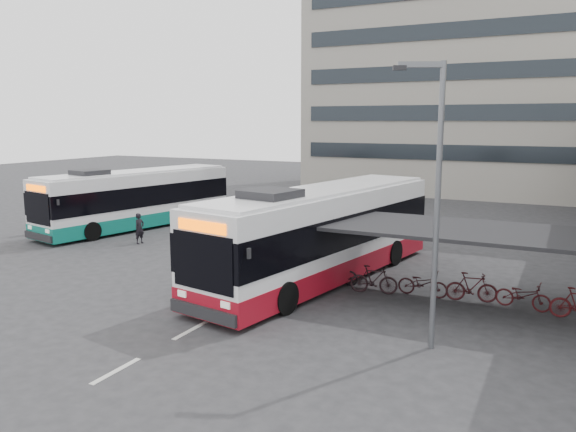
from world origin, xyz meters
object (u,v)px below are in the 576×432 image
at_px(bus_main, 322,234).
at_px(bus_teal, 137,199).
at_px(lamp_post, 434,190).
at_px(pedestrian, 140,228).

bearing_deg(bus_main, bus_teal, 169.41).
height_order(bus_main, lamp_post, lamp_post).
bearing_deg(bus_teal, pedestrian, -36.14).
bearing_deg(pedestrian, bus_main, -92.63).
xyz_separation_m(pedestrian, lamp_post, (15.67, -6.58, 3.48)).
xyz_separation_m(bus_main, lamp_post, (5.15, -4.84, 2.49)).
relative_size(bus_main, pedestrian, 8.56).
height_order(pedestrian, lamp_post, lamp_post).
height_order(bus_main, bus_teal, bus_main).
bearing_deg(lamp_post, bus_main, 113.06).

